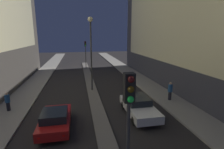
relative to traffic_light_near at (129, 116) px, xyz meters
The scene contains 9 objects.
building_right 18.15m from the traffic_light_near, 48.63° to the left, with size 6.01×33.32×18.36m.
median_strip 16.52m from the traffic_light_near, 90.00° to the left, with size 1.10×37.51×0.13m.
traffic_light_near is the anchor object (origin of this frame).
traffic_light_mid 27.59m from the traffic_light_near, 90.00° to the left, with size 0.32×0.42×4.99m.
street_lamp 14.41m from the traffic_light_near, 90.00° to the left, with size 0.52×0.52×7.94m.
car_left_lane 7.78m from the traffic_light_near, 115.62° to the left, with size 1.90×4.11×1.40m.
car_right_lane 8.65m from the traffic_light_near, 67.53° to the left, with size 1.95×4.74×1.42m.
pedestrian_on_left_sidewalk 12.69m from the traffic_light_near, 125.71° to the left, with size 0.38×0.38×1.54m.
pedestrian_on_right_sidewalk 12.34m from the traffic_light_near, 54.12° to the left, with size 0.41×0.41×1.73m.
Camera 1 is at (-1.46, -1.08, 6.19)m, focal length 28.00 mm.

